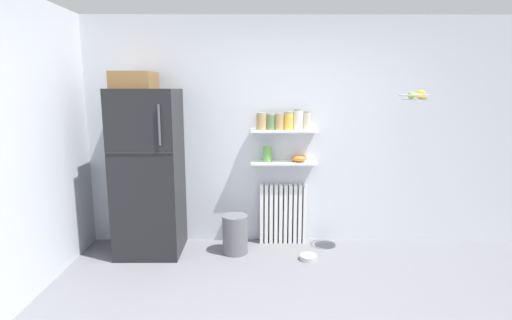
{
  "coord_description": "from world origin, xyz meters",
  "views": [
    {
      "loc": [
        -0.29,
        -2.52,
        1.8
      ],
      "look_at": [
        -0.26,
        1.6,
        1.05
      ],
      "focal_mm": 27.65,
      "sensor_mm": 36.0,
      "label": 1
    }
  ],
  "objects": [
    {
      "name": "wall_shelf_lower",
      "position": [
        0.05,
        1.89,
        0.97
      ],
      "size": [
        0.75,
        0.22,
        0.02
      ],
      "primitive_type": "cube",
      "color": "white"
    },
    {
      "name": "refrigerator",
      "position": [
        -1.44,
        1.67,
        0.94
      ],
      "size": [
        0.68,
        0.68,
        1.97
      ],
      "color": "black",
      "rests_on": "ground_plane"
    },
    {
      "name": "vase",
      "position": [
        -0.13,
        1.89,
        1.07
      ],
      "size": [
        0.1,
        0.1,
        0.18
      ],
      "primitive_type": "cylinder",
      "color": "#66A84C",
      "rests_on": "wall_shelf_lower"
    },
    {
      "name": "storage_jar_0",
      "position": [
        -0.2,
        1.89,
        1.44
      ],
      "size": [
        0.12,
        0.12,
        0.19
      ],
      "color": "tan",
      "rests_on": "wall_shelf_upper"
    },
    {
      "name": "storage_jar_5",
      "position": [
        0.31,
        1.89,
        1.45
      ],
      "size": [
        0.08,
        0.08,
        0.21
      ],
      "color": "beige",
      "rests_on": "wall_shelf_upper"
    },
    {
      "name": "pet_food_bowl",
      "position": [
        0.29,
        1.42,
        0.03
      ],
      "size": [
        0.18,
        0.18,
        0.05
      ],
      "primitive_type": "cylinder",
      "color": "#B7B7BC",
      "rests_on": "ground_plane"
    },
    {
      "name": "hanging_fruit_basket",
      "position": [
        1.33,
        1.44,
        1.73
      ],
      "size": [
        0.29,
        0.29,
        0.1
      ],
      "color": "#B2B2B7"
    },
    {
      "name": "side_wall_left",
      "position": [
        -2.25,
        0.6,
        1.3
      ],
      "size": [
        0.1,
        4.8,
        2.6
      ],
      "primitive_type": "cube",
      "color": "silver",
      "rests_on": "ground_plane"
    },
    {
      "name": "shelf_bowl",
      "position": [
        0.23,
        1.89,
        1.02
      ],
      "size": [
        0.18,
        0.18,
        0.08
      ],
      "primitive_type": "ellipsoid",
      "color": "orange",
      "rests_on": "wall_shelf_lower"
    },
    {
      "name": "storage_jar_4",
      "position": [
        0.21,
        1.89,
        1.46
      ],
      "size": [
        0.11,
        0.11,
        0.23
      ],
      "color": "silver",
      "rests_on": "wall_shelf_upper"
    },
    {
      "name": "wall_shelf_upper",
      "position": [
        0.05,
        1.89,
        1.33
      ],
      "size": [
        0.75,
        0.22,
        0.02
      ],
      "primitive_type": "cube",
      "color": "white"
    },
    {
      "name": "storage_jar_1",
      "position": [
        -0.1,
        1.89,
        1.43
      ],
      "size": [
        0.1,
        0.1,
        0.18
      ],
      "color": "#5B7F4C",
      "rests_on": "wall_shelf_upper"
    },
    {
      "name": "storage_jar_3",
      "position": [
        0.11,
        1.89,
        1.44
      ],
      "size": [
        0.11,
        0.11,
        0.2
      ],
      "color": "yellow",
      "rests_on": "wall_shelf_upper"
    },
    {
      "name": "storage_jar_2",
      "position": [
        0.0,
        1.89,
        1.43
      ],
      "size": [
        0.11,
        0.11,
        0.18
      ],
      "color": "tan",
      "rests_on": "wall_shelf_upper"
    },
    {
      "name": "radiator",
      "position": [
        0.05,
        1.92,
        0.35
      ],
      "size": [
        0.54,
        0.12,
        0.7
      ],
      "color": "white",
      "rests_on": "ground_plane"
    },
    {
      "name": "back_wall",
      "position": [
        0.0,
        2.05,
        1.3
      ],
      "size": [
        7.04,
        0.1,
        2.6
      ],
      "primitive_type": "cube",
      "color": "silver",
      "rests_on": "ground_plane"
    },
    {
      "name": "ground_plane",
      "position": [
        0.0,
        0.5,
        0.0
      ],
      "size": [
        7.04,
        7.04,
        0.0
      ],
      "primitive_type": "plane",
      "color": "slate"
    },
    {
      "name": "trash_bin",
      "position": [
        -0.5,
        1.61,
        0.21
      ],
      "size": [
        0.28,
        0.28,
        0.43
      ],
      "primitive_type": "cylinder",
      "color": "slate",
      "rests_on": "ground_plane"
    }
  ]
}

